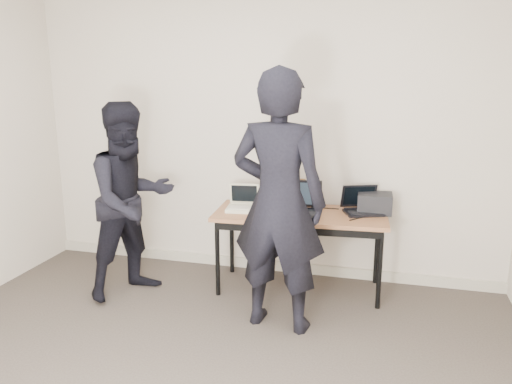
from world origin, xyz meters
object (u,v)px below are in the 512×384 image
(laptop_right, at_px, (362,207))
(equipment_box, at_px, (375,203))
(laptop_beige, at_px, (243,205))
(desk, at_px, (300,219))
(laptop_center, at_px, (300,206))
(person_observer, at_px, (131,201))
(leather_satchel, at_px, (285,192))
(person_typist, at_px, (278,202))

(laptop_right, xyz_separation_m, equipment_box, (0.11, 0.03, 0.03))
(laptop_right, bearing_deg, equipment_box, -4.86)
(laptop_beige, bearing_deg, laptop_right, 2.71)
(desk, relative_size, laptop_center, 3.92)
(desk, distance_m, person_observer, 1.48)
(desk, height_order, laptop_right, laptop_right)
(desk, height_order, leather_satchel, leather_satchel)
(laptop_right, relative_size, equipment_box, 1.37)
(person_observer, bearing_deg, laptop_right, -40.53)
(leather_satchel, distance_m, person_typist, 0.93)
(equipment_box, height_order, person_observer, person_observer)
(person_typist, relative_size, person_observer, 1.17)
(leather_satchel, xyz_separation_m, equipment_box, (0.81, -0.04, -0.04))
(laptop_beige, relative_size, laptop_center, 0.77)
(leather_satchel, relative_size, equipment_box, 1.28)
(equipment_box, bearing_deg, laptop_beige, -169.55)
(laptop_beige, xyz_separation_m, leather_satchel, (0.34, 0.25, 0.08))
(desk, distance_m, person_typist, 0.76)
(desk, bearing_deg, laptop_center, -104.22)
(equipment_box, bearing_deg, person_typist, -127.85)
(laptop_right, distance_m, equipment_box, 0.12)
(laptop_center, xyz_separation_m, person_typist, (-0.05, -0.68, 0.20))
(laptop_right, bearing_deg, laptop_center, 176.62)
(desk, relative_size, laptop_beige, 5.08)
(laptop_center, relative_size, laptop_right, 0.97)
(equipment_box, xyz_separation_m, person_typist, (-0.68, -0.88, 0.18))
(laptop_center, distance_m, person_typist, 0.71)
(laptop_right, relative_size, leather_satchel, 1.07)
(laptop_center, bearing_deg, person_observer, -168.47)
(equipment_box, height_order, person_typist, person_typist)
(laptop_right, xyz_separation_m, person_observer, (-1.93, -0.58, 0.07))
(laptop_center, distance_m, laptop_right, 0.55)
(person_observer, bearing_deg, laptop_center, -40.85)
(laptop_beige, height_order, equipment_box, laptop_beige)
(laptop_right, bearing_deg, desk, 176.06)
(laptop_beige, distance_m, laptop_right, 1.05)
(desk, height_order, laptop_beige, laptop_beige)
(laptop_right, xyz_separation_m, person_typist, (-0.57, -0.84, 0.21))
(desk, bearing_deg, laptop_right, 13.29)
(laptop_right, height_order, person_observer, person_observer)
(leather_satchel, distance_m, equipment_box, 0.81)
(leather_satchel, xyz_separation_m, person_typist, (0.13, -0.91, 0.14))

